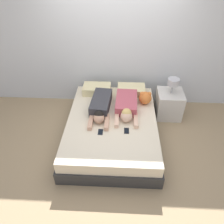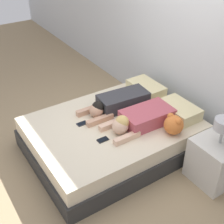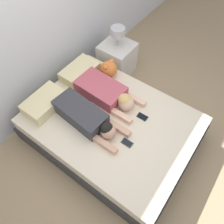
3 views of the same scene
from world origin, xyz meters
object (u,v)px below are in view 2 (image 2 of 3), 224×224
Objects in this scene: bed at (112,136)px; pillow_head_right at (179,110)px; person_left at (117,103)px; cell_phone_left at (82,124)px; pillow_head_left at (146,88)px; nightstand at (216,159)px; person_right at (140,119)px; plush_toy at (174,124)px; cell_phone_right at (103,140)px.

bed is 3.87× the size of pillow_head_right.
person_left is 7.43× the size of cell_phone_left.
bed is 2.11× the size of person_left.
pillow_head_left is at bearing 180.00° from pillow_head_right.
nightstand is (1.27, 1.04, -0.15)m from cell_phone_left.
bed is at bearing -133.95° from person_right.
bed is 1.31m from nightstand.
plush_toy is at bearing 18.53° from person_left.
person_right reaches higher than cell_phone_left.
pillow_head_right is 1.26m from cell_phone_left.
person_right reaches higher than pillow_head_left.
nightstand is at bearing 39.25° from cell_phone_left.
pillow_head_right is 0.55× the size of person_left.
pillow_head_left reaches higher than cell_phone_right.
cell_phone_left is at bearing -124.80° from person_right.
cell_phone_right is 0.16× the size of nightstand.
person_left is (-0.56, -0.59, 0.02)m from pillow_head_right.
cell_phone_right reaches higher than bed.
nightstand is at bearing 32.38° from bed.
cell_phone_right is 0.54× the size of plush_toy.
nightstand is (1.32, 0.48, -0.24)m from person_left.
person_right is 0.42m from plush_toy.
cell_phone_right is (0.46, -0.51, -0.09)m from person_left.
nightstand reaches higher than person_left.
pillow_head_left is 1.47m from nightstand.
bed is 8.43× the size of plush_toy.
person_left is at bearing -77.83° from pillow_head_left.
cell_phone_right is at bearing -113.71° from plush_toy.
nightstand is (0.76, -0.11, -0.22)m from pillow_head_right.
pillow_head_left is 1.17m from cell_phone_left.
bed is at bearing -45.56° from person_left.
plush_toy reaches higher than person_right.
plush_toy is at bearing 47.44° from cell_phone_left.
pillow_head_left is (-0.34, 0.81, 0.30)m from bed.
cell_phone_left is (0.17, -1.15, -0.07)m from pillow_head_left.
cell_phone_left is 1.13m from plush_toy.
person_left is 0.69m from cell_phone_right.
cell_phone_left is 0.16× the size of nightstand.
cell_phone_right is at bearing -49.42° from bed.
cell_phone_right is (0.42, 0.05, 0.00)m from cell_phone_left.
person_right is at bearing 55.20° from cell_phone_left.
person_left is 1.07× the size of person_right.
nightstand is at bearing -8.24° from pillow_head_right.
cell_phone_left is at bearing -81.41° from pillow_head_left.
pillow_head_left is at bearing 112.83° from bed.
nightstand is at bearing 49.21° from cell_phone_right.
nightstand is (0.51, 0.21, -0.27)m from plush_toy.
pillow_head_left is 0.55× the size of person_left.
pillow_head_left is 0.64× the size of nightstand.
cell_phone_left is (0.05, -0.56, -0.09)m from person_left.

